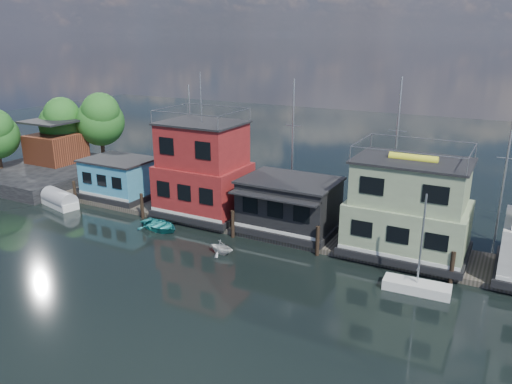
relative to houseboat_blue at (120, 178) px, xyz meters
The scene contains 13 objects.
ground 21.75m from the houseboat_blue, 33.69° to the right, with size 160.00×160.00×0.00m, color black.
dock 18.11m from the houseboat_blue, ahead, with size 48.00×5.00×0.40m, color #595147.
houseboat_blue is the anchor object (origin of this frame).
houseboat_red 9.69m from the houseboat_blue, ahead, with size 7.40×5.90×11.86m.
houseboat_dark 17.50m from the houseboat_blue, ahead, with size 7.40×6.10×4.06m.
houseboat_green 26.53m from the houseboat_blue, ahead, with size 8.40×5.90×7.03m.
pilings 17.92m from the houseboat_blue, ahead, with size 42.28×0.28×2.20m.
background_masts 23.77m from the houseboat_blue, 14.77° to the left, with size 36.40×0.16×12.00m.
shore 13.32m from the houseboat_blue, 163.07° to the left, with size 12.40×15.72×8.24m.
dinghy_teal 9.26m from the houseboat_blue, 27.95° to the right, with size 2.63×3.68×0.76m, color teal.
dinghy_white 16.04m from the houseboat_blue, 21.41° to the right, with size 1.73×2.00×1.05m, color silver.
day_sailer 28.79m from the houseboat_blue, ahead, with size 4.05×1.55×6.28m.
tarp_runabout 5.69m from the houseboat_blue, 133.26° to the right, with size 4.37×2.56×1.67m.
Camera 1 is at (14.59, -21.58, 15.03)m, focal length 35.00 mm.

